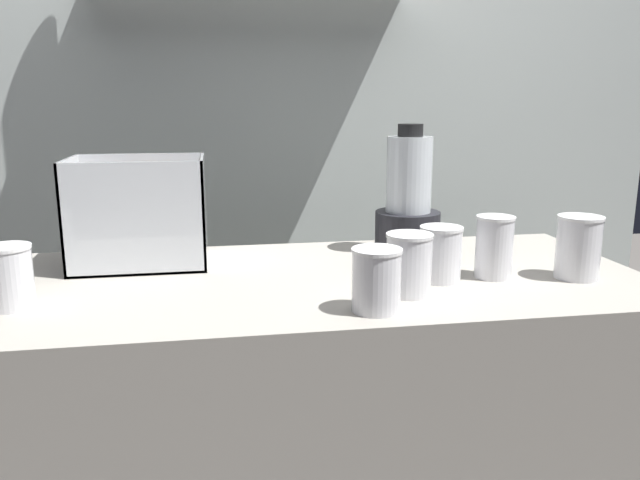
{
  "coord_description": "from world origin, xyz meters",
  "views": [
    {
      "loc": [
        -0.22,
        -1.26,
        1.27
      ],
      "look_at": [
        0.0,
        0.0,
        0.98
      ],
      "focal_mm": 34.87,
      "sensor_mm": 36.0,
      "label": 1
    }
  ],
  "objects_px": {
    "juice_cup_mango_far_left": "(9,281)",
    "juice_cup_pomegranate_right": "(440,257)",
    "juice_cup_mango_left": "(376,284)",
    "carrot_display_bin": "(142,231)",
    "juice_cup_mango_rightmost": "(578,250)",
    "blender_pitcher": "(408,204)",
    "juice_cup_pomegranate_middle": "(409,268)",
    "juice_cup_beet_far_right": "(494,250)"
  },
  "relations": [
    {
      "from": "juice_cup_mango_far_left",
      "to": "juice_cup_pomegranate_right",
      "type": "relative_size",
      "value": 1.0
    },
    {
      "from": "carrot_display_bin",
      "to": "juice_cup_mango_rightmost",
      "type": "xyz_separation_m",
      "value": [
        0.92,
        -0.28,
        -0.02
      ]
    },
    {
      "from": "blender_pitcher",
      "to": "juice_cup_mango_far_left",
      "type": "relative_size",
      "value": 2.71
    },
    {
      "from": "juice_cup_mango_far_left",
      "to": "juice_cup_beet_far_right",
      "type": "height_order",
      "value": "juice_cup_beet_far_right"
    },
    {
      "from": "juice_cup_mango_far_left",
      "to": "juice_cup_pomegranate_right",
      "type": "distance_m",
      "value": 0.83
    },
    {
      "from": "blender_pitcher",
      "to": "juice_cup_beet_far_right",
      "type": "relative_size",
      "value": 2.37
    },
    {
      "from": "carrot_display_bin",
      "to": "juice_cup_beet_far_right",
      "type": "relative_size",
      "value": 2.25
    },
    {
      "from": "juice_cup_mango_far_left",
      "to": "juice_cup_beet_far_right",
      "type": "xyz_separation_m",
      "value": [
        0.95,
        0.04,
        0.01
      ]
    },
    {
      "from": "juice_cup_pomegranate_middle",
      "to": "juice_cup_mango_rightmost",
      "type": "height_order",
      "value": "juice_cup_mango_rightmost"
    },
    {
      "from": "juice_cup_mango_rightmost",
      "to": "juice_cup_mango_far_left",
      "type": "bearing_deg",
      "value": -179.88
    },
    {
      "from": "blender_pitcher",
      "to": "juice_cup_pomegranate_right",
      "type": "height_order",
      "value": "blender_pitcher"
    },
    {
      "from": "juice_cup_mango_rightmost",
      "to": "juice_cup_pomegranate_middle",
      "type": "bearing_deg",
      "value": -172.49
    },
    {
      "from": "juice_cup_pomegranate_right",
      "to": "juice_cup_beet_far_right",
      "type": "bearing_deg",
      "value": 2.51
    },
    {
      "from": "carrot_display_bin",
      "to": "juice_cup_pomegranate_middle",
      "type": "height_order",
      "value": "carrot_display_bin"
    },
    {
      "from": "juice_cup_mango_far_left",
      "to": "juice_cup_pomegranate_middle",
      "type": "distance_m",
      "value": 0.74
    },
    {
      "from": "juice_cup_beet_far_right",
      "to": "juice_cup_mango_left",
      "type": "bearing_deg",
      "value": -150.88
    },
    {
      "from": "carrot_display_bin",
      "to": "juice_cup_mango_left",
      "type": "distance_m",
      "value": 0.61
    },
    {
      "from": "carrot_display_bin",
      "to": "juice_cup_pomegranate_middle",
      "type": "bearing_deg",
      "value": -31.77
    },
    {
      "from": "juice_cup_mango_rightmost",
      "to": "blender_pitcher",
      "type": "bearing_deg",
      "value": 134.11
    },
    {
      "from": "blender_pitcher",
      "to": "juice_cup_pomegranate_middle",
      "type": "bearing_deg",
      "value": -107.06
    },
    {
      "from": "juice_cup_beet_far_right",
      "to": "blender_pitcher",
      "type": "bearing_deg",
      "value": 113.22
    },
    {
      "from": "juice_cup_pomegranate_middle",
      "to": "juice_cup_mango_left",
      "type": "bearing_deg",
      "value": -136.48
    },
    {
      "from": "blender_pitcher",
      "to": "juice_cup_mango_left",
      "type": "bearing_deg",
      "value": -114.25
    },
    {
      "from": "juice_cup_pomegranate_right",
      "to": "juice_cup_mango_far_left",
      "type": "bearing_deg",
      "value": -177.8
    },
    {
      "from": "carrot_display_bin",
      "to": "juice_cup_beet_far_right",
      "type": "xyz_separation_m",
      "value": [
        0.75,
        -0.24,
        -0.02
      ]
    },
    {
      "from": "juice_cup_mango_far_left",
      "to": "juice_cup_mango_left",
      "type": "bearing_deg",
      "value": -11.32
    },
    {
      "from": "juice_cup_mango_far_left",
      "to": "juice_cup_pomegranate_middle",
      "type": "xyz_separation_m",
      "value": [
        0.74,
        -0.05,
        0.0
      ]
    },
    {
      "from": "juice_cup_pomegranate_middle",
      "to": "juice_cup_beet_far_right",
      "type": "height_order",
      "value": "juice_cup_beet_far_right"
    },
    {
      "from": "blender_pitcher",
      "to": "juice_cup_pomegranate_right",
      "type": "bearing_deg",
      "value": -92.36
    },
    {
      "from": "juice_cup_mango_left",
      "to": "juice_cup_beet_far_right",
      "type": "xyz_separation_m",
      "value": [
        0.3,
        0.17,
        0.01
      ]
    },
    {
      "from": "juice_cup_pomegranate_middle",
      "to": "juice_cup_beet_far_right",
      "type": "xyz_separation_m",
      "value": [
        0.21,
        0.09,
        0.01
      ]
    },
    {
      "from": "juice_cup_mango_far_left",
      "to": "juice_cup_mango_left",
      "type": "height_order",
      "value": "same"
    },
    {
      "from": "juice_cup_pomegranate_middle",
      "to": "juice_cup_beet_far_right",
      "type": "relative_size",
      "value": 0.91
    },
    {
      "from": "juice_cup_mango_far_left",
      "to": "juice_cup_mango_rightmost",
      "type": "height_order",
      "value": "juice_cup_mango_rightmost"
    },
    {
      "from": "juice_cup_mango_left",
      "to": "juice_cup_pomegranate_right",
      "type": "xyz_separation_m",
      "value": [
        0.18,
        0.16,
        0.0
      ]
    },
    {
      "from": "juice_cup_mango_left",
      "to": "juice_cup_beet_far_right",
      "type": "height_order",
      "value": "juice_cup_beet_far_right"
    },
    {
      "from": "juice_cup_beet_far_right",
      "to": "juice_cup_mango_rightmost",
      "type": "distance_m",
      "value": 0.18
    },
    {
      "from": "carrot_display_bin",
      "to": "juice_cup_mango_far_left",
      "type": "xyz_separation_m",
      "value": [
        -0.21,
        -0.28,
        -0.03
      ]
    },
    {
      "from": "carrot_display_bin",
      "to": "juice_cup_pomegranate_right",
      "type": "relative_size",
      "value": 2.58
    },
    {
      "from": "carrot_display_bin",
      "to": "juice_cup_pomegranate_right",
      "type": "bearing_deg",
      "value": -21.64
    },
    {
      "from": "carrot_display_bin",
      "to": "juice_cup_pomegranate_middle",
      "type": "relative_size",
      "value": 2.46
    },
    {
      "from": "carrot_display_bin",
      "to": "juice_cup_pomegranate_middle",
      "type": "distance_m",
      "value": 0.62
    }
  ]
}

